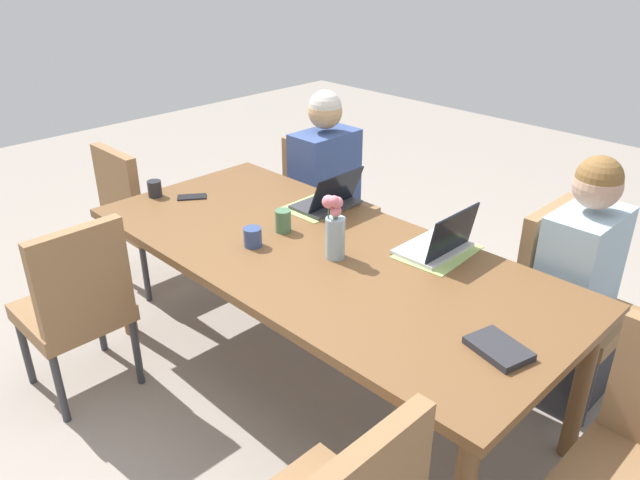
{
  "coord_description": "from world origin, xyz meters",
  "views": [
    {
      "loc": [
        1.7,
        -1.69,
        1.99
      ],
      "look_at": [
        0.0,
        0.0,
        0.79
      ],
      "focal_mm": 34.55,
      "sensor_mm": 36.0,
      "label": 1
    }
  ],
  "objects_px": {
    "chair_head_left_right_mid": "(140,210)",
    "chair_far_left_mid": "(562,293)",
    "flower_vase": "(335,228)",
    "person_far_left_near": "(325,199)",
    "coffee_mug_near_left": "(283,221)",
    "dining_table": "(320,264)",
    "coffee_mug_near_right": "(155,189)",
    "book_red_cover": "(499,348)",
    "chair_far_left_near": "(323,197)",
    "person_far_left_mid": "(573,299)",
    "laptop_far_left_near": "(329,200)",
    "phone_black": "(192,197)",
    "laptop_far_left_mid": "(439,244)",
    "coffee_mug_centre_left": "(253,237)",
    "chair_near_right_far": "(77,302)"
  },
  "relations": [
    {
      "from": "laptop_far_left_mid",
      "to": "book_red_cover",
      "type": "height_order",
      "value": "laptop_far_left_mid"
    },
    {
      "from": "flower_vase",
      "to": "laptop_far_left_near",
      "type": "xyz_separation_m",
      "value": [
        -0.39,
        0.37,
        -0.1
      ]
    },
    {
      "from": "chair_head_left_right_mid",
      "to": "coffee_mug_centre_left",
      "type": "bearing_deg",
      "value": -5.13
    },
    {
      "from": "dining_table",
      "to": "chair_far_left_mid",
      "type": "xyz_separation_m",
      "value": [
        0.76,
        0.83,
        -0.18
      ]
    },
    {
      "from": "dining_table",
      "to": "laptop_far_left_mid",
      "type": "distance_m",
      "value": 0.53
    },
    {
      "from": "laptop_far_left_near",
      "to": "coffee_mug_near_left",
      "type": "bearing_deg",
      "value": -83.09
    },
    {
      "from": "laptop_far_left_near",
      "to": "dining_table",
      "type": "bearing_deg",
      "value": -50.41
    },
    {
      "from": "coffee_mug_centre_left",
      "to": "dining_table",
      "type": "bearing_deg",
      "value": 36.89
    },
    {
      "from": "person_far_left_mid",
      "to": "coffee_mug_near_right",
      "type": "xyz_separation_m",
      "value": [
        -1.89,
        -0.95,
        0.26
      ]
    },
    {
      "from": "chair_head_left_right_mid",
      "to": "phone_black",
      "type": "height_order",
      "value": "chair_head_left_right_mid"
    },
    {
      "from": "coffee_mug_near_left",
      "to": "chair_far_left_near",
      "type": "bearing_deg",
      "value": 124.53
    },
    {
      "from": "chair_far_left_mid",
      "to": "phone_black",
      "type": "height_order",
      "value": "chair_far_left_mid"
    },
    {
      "from": "coffee_mug_near_left",
      "to": "phone_black",
      "type": "bearing_deg",
      "value": -173.9
    },
    {
      "from": "chair_head_left_right_mid",
      "to": "laptop_far_left_mid",
      "type": "xyz_separation_m",
      "value": [
        1.85,
        0.42,
        0.29
      ]
    },
    {
      "from": "chair_far_left_near",
      "to": "coffee_mug_centre_left",
      "type": "distance_m",
      "value": 1.24
    },
    {
      "from": "person_far_left_mid",
      "to": "coffee_mug_near_left",
      "type": "xyz_separation_m",
      "value": [
        -1.1,
        -0.75,
        0.27
      ]
    },
    {
      "from": "chair_far_left_near",
      "to": "person_far_left_mid",
      "type": "xyz_separation_m",
      "value": [
        1.68,
        -0.1,
        0.03
      ]
    },
    {
      "from": "coffee_mug_near_left",
      "to": "coffee_mug_near_right",
      "type": "xyz_separation_m",
      "value": [
        -0.8,
        -0.19,
        -0.01
      ]
    },
    {
      "from": "chair_far_left_near",
      "to": "dining_table",
      "type": "bearing_deg",
      "value": -45.74
    },
    {
      "from": "laptop_far_left_mid",
      "to": "book_red_cover",
      "type": "relative_size",
      "value": 1.6
    },
    {
      "from": "person_far_left_mid",
      "to": "chair_near_right_far",
      "type": "bearing_deg",
      "value": -135.27
    },
    {
      "from": "flower_vase",
      "to": "book_red_cover",
      "type": "bearing_deg",
      "value": -6.28
    },
    {
      "from": "dining_table",
      "to": "chair_head_left_right_mid",
      "type": "xyz_separation_m",
      "value": [
        -1.47,
        -0.07,
        -0.18
      ]
    },
    {
      "from": "book_red_cover",
      "to": "chair_far_left_mid",
      "type": "bearing_deg",
      "value": 114.83
    },
    {
      "from": "person_far_left_mid",
      "to": "chair_near_right_far",
      "type": "height_order",
      "value": "person_far_left_mid"
    },
    {
      "from": "chair_near_right_far",
      "to": "phone_black",
      "type": "distance_m",
      "value": 0.81
    },
    {
      "from": "person_far_left_near",
      "to": "phone_black",
      "type": "distance_m",
      "value": 0.9
    },
    {
      "from": "laptop_far_left_near",
      "to": "coffee_mug_centre_left",
      "type": "relative_size",
      "value": 3.71
    },
    {
      "from": "chair_near_right_far",
      "to": "coffee_mug_near_right",
      "type": "relative_size",
      "value": 10.49
    },
    {
      "from": "laptop_far_left_near",
      "to": "flower_vase",
      "type": "bearing_deg",
      "value": -43.19
    },
    {
      "from": "laptop_far_left_near",
      "to": "book_red_cover",
      "type": "relative_size",
      "value": 1.6
    },
    {
      "from": "dining_table",
      "to": "chair_near_right_far",
      "type": "distance_m",
      "value": 1.12
    },
    {
      "from": "laptop_far_left_near",
      "to": "coffee_mug_near_left",
      "type": "relative_size",
      "value": 3.03
    },
    {
      "from": "person_far_left_mid",
      "to": "phone_black",
      "type": "height_order",
      "value": "person_far_left_mid"
    },
    {
      "from": "dining_table",
      "to": "person_far_left_near",
      "type": "height_order",
      "value": "person_far_left_near"
    },
    {
      "from": "coffee_mug_near_right",
      "to": "book_red_cover",
      "type": "distance_m",
      "value": 2.0
    },
    {
      "from": "person_far_left_near",
      "to": "coffee_mug_near_left",
      "type": "bearing_deg",
      "value": -57.15
    },
    {
      "from": "laptop_far_left_mid",
      "to": "coffee_mug_centre_left",
      "type": "relative_size",
      "value": 3.71
    },
    {
      "from": "chair_head_left_right_mid",
      "to": "laptop_far_left_near",
      "type": "bearing_deg",
      "value": 20.3
    },
    {
      "from": "chair_head_left_right_mid",
      "to": "flower_vase",
      "type": "bearing_deg",
      "value": 2.45
    },
    {
      "from": "chair_head_left_right_mid",
      "to": "chair_far_left_mid",
      "type": "bearing_deg",
      "value": 21.86
    },
    {
      "from": "dining_table",
      "to": "laptop_far_left_mid",
      "type": "bearing_deg",
      "value": 42.42
    },
    {
      "from": "chair_far_left_mid",
      "to": "laptop_far_left_mid",
      "type": "xyz_separation_m",
      "value": [
        -0.38,
        -0.48,
        0.29
      ]
    },
    {
      "from": "flower_vase",
      "to": "chair_near_right_far",
      "type": "bearing_deg",
      "value": -136.32
    },
    {
      "from": "book_red_cover",
      "to": "flower_vase",
      "type": "bearing_deg",
      "value": -172.25
    },
    {
      "from": "flower_vase",
      "to": "coffee_mug_near_left",
      "type": "relative_size",
      "value": 2.75
    },
    {
      "from": "chair_far_left_mid",
      "to": "phone_black",
      "type": "relative_size",
      "value": 6.0
    },
    {
      "from": "coffee_mug_centre_left",
      "to": "chair_far_left_mid",
      "type": "bearing_deg",
      "value": 45.12
    },
    {
      "from": "person_far_left_mid",
      "to": "coffee_mug_near_right",
      "type": "relative_size",
      "value": 13.93
    },
    {
      "from": "flower_vase",
      "to": "phone_black",
      "type": "bearing_deg",
      "value": -177.06
    }
  ]
}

